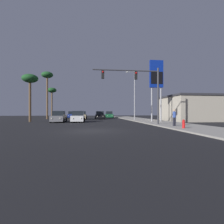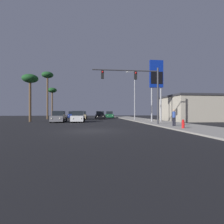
% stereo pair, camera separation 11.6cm
% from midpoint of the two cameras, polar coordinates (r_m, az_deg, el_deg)
% --- Properties ---
extents(ground_plane, '(120.00, 120.00, 0.00)m').
position_cam_midpoint_polar(ground_plane, '(14.36, -7.09, -6.09)').
color(ground_plane, black).
extents(sidewalk_right, '(5.00, 60.00, 0.12)m').
position_cam_midpoint_polar(sidewalk_right, '(26.13, 14.17, -3.20)').
color(sidewalk_right, '#9E998E').
rests_on(sidewalk_right, ground).
extents(building_gas_station, '(10.30, 8.30, 4.30)m').
position_cam_midpoint_polar(building_gas_station, '(33.13, 25.72, 1.11)').
color(building_gas_station, '#B2A893').
rests_on(building_gas_station, ground).
extents(car_green, '(2.04, 4.32, 1.68)m').
position_cam_midpoint_polar(car_green, '(44.90, -1.07, -0.95)').
color(car_green, '#195933').
rests_on(car_green, ground).
extents(car_white, '(2.04, 4.32, 1.68)m').
position_cam_midpoint_polar(car_white, '(26.85, -11.18, -1.61)').
color(car_white, silver).
rests_on(car_white, ground).
extents(car_grey, '(2.04, 4.31, 1.68)m').
position_cam_midpoint_polar(car_grey, '(27.18, -17.10, -1.59)').
color(car_grey, slate).
rests_on(car_grey, ground).
extents(car_tan, '(2.04, 4.33, 1.68)m').
position_cam_midpoint_polar(car_tan, '(37.03, -9.88, -1.16)').
color(car_tan, tan).
rests_on(car_tan, ground).
extents(car_black, '(2.04, 4.31, 1.68)m').
position_cam_midpoint_polar(car_black, '(37.28, -4.11, -1.15)').
color(car_black, black).
rests_on(car_black, ground).
extents(car_blue, '(2.04, 4.34, 1.68)m').
position_cam_midpoint_polar(car_blue, '(45.33, -13.05, -0.94)').
color(car_blue, navy).
rests_on(car_blue, ground).
extents(traffic_light_mast, '(7.63, 0.36, 6.50)m').
position_cam_midpoint_polar(traffic_light_mast, '(20.38, 8.85, 9.10)').
color(traffic_light_mast, '#38383D').
rests_on(traffic_light_mast, sidewalk_right).
extents(street_lamp, '(1.74, 0.24, 9.00)m').
position_cam_midpoint_polar(street_lamp, '(32.87, 7.06, 6.29)').
color(street_lamp, '#99999E').
rests_on(street_lamp, sidewalk_right).
extents(gas_station_sign, '(2.00, 0.42, 9.00)m').
position_cam_midpoint_polar(gas_station_sign, '(26.97, 14.16, 10.90)').
color(gas_station_sign, '#99999E').
rests_on(gas_station_sign, sidewalk_right).
extents(fire_hydrant, '(0.24, 0.34, 0.76)m').
position_cam_midpoint_polar(fire_hydrant, '(16.42, 22.16, -3.61)').
color(fire_hydrant, red).
rests_on(fire_hydrant, sidewalk_right).
extents(pedestrian_on_sidewalk, '(0.34, 0.32, 1.67)m').
position_cam_midpoint_polar(pedestrian_on_sidewalk, '(18.55, 19.52, -1.50)').
color(pedestrian_on_sidewalk, '#23232D').
rests_on(pedestrian_on_sidewalk, sidewalk_right).
extents(palm_tree_mid, '(2.40, 2.40, 10.03)m').
position_cam_midpoint_polar(palm_tree_mid, '(39.96, -20.48, 10.40)').
color(palm_tree_mid, brown).
rests_on(palm_tree_mid, ground).
extents(palm_tree_near, '(2.40, 2.40, 7.36)m').
position_cam_midpoint_polar(palm_tree_near, '(30.12, -25.30, 9.25)').
color(palm_tree_near, brown).
rests_on(palm_tree_near, ground).
extents(palm_tree_far, '(2.40, 2.40, 8.01)m').
position_cam_midpoint_polar(palm_tree_far, '(49.61, -19.11, 6.29)').
color(palm_tree_far, brown).
rests_on(palm_tree_far, ground).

